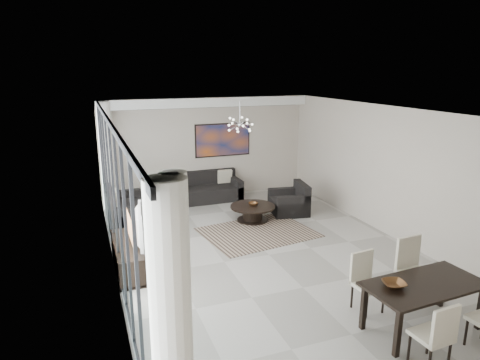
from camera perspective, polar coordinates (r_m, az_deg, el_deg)
name	(u,v)px	position (r m, az deg, el deg)	size (l,w,h in m)	color
room_shell	(291,184)	(8.57, 6.86, -0.57)	(6.00, 9.00, 2.90)	#A8A39B
window_wall	(120,201)	(7.68, -15.76, -2.70)	(0.37, 8.95, 2.90)	silver
soffit	(207,102)	(12.15, -4.38, 10.31)	(5.98, 0.40, 0.26)	white
painting	(223,140)	(12.59, -2.30, 5.36)	(1.68, 0.04, 0.98)	#B45119
chandelier	(240,124)	(10.58, -0.01, 7.42)	(0.66, 0.66, 0.71)	silver
rug	(258,232)	(9.98, 2.38, -6.98)	(2.44, 1.88, 0.01)	black
coffee_table	(253,212)	(10.67, 1.70, -4.30)	(1.11, 1.11, 0.39)	black
bowl_coffee	(253,204)	(10.61, 1.78, -3.23)	(0.24, 0.24, 0.08)	brown
sofa_main	(202,191)	(12.30, -5.08, -1.50)	(2.20, 0.90, 0.80)	black
loveseat	(124,211)	(10.96, -15.18, -3.97)	(0.93, 1.65, 0.82)	black
armchair	(290,203)	(11.27, 6.69, -3.06)	(1.04, 1.08, 0.79)	black
side_table	(156,209)	(10.77, -11.12, -3.78)	(0.36, 0.36, 0.50)	black
tv_console	(128,256)	(8.43, -14.75, -9.83)	(0.47, 1.68, 0.52)	black
television	(134,226)	(8.22, -13.90, -5.96)	(1.14, 0.15, 0.66)	gray
dining_table	(424,289)	(6.82, 23.36, -13.18)	(1.79, 0.97, 0.73)	black
dining_chair_sw	(438,332)	(6.12, 24.84, -17.95)	(0.45, 0.45, 0.92)	beige
dining_chair_nw	(365,277)	(7.12, 16.33, -12.31)	(0.47, 0.47, 0.93)	beige
dining_chair_ne	(412,264)	(7.60, 21.96, -10.39)	(0.52, 0.52, 1.05)	beige
bowl_dining	(394,284)	(6.51, 19.85, -12.95)	(0.32, 0.32, 0.08)	brown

